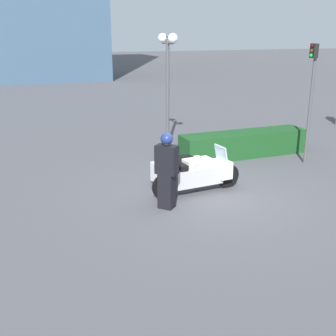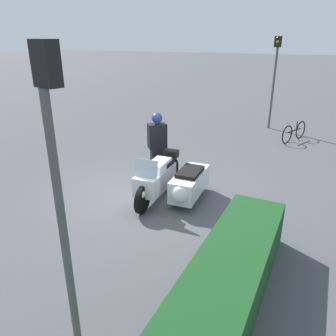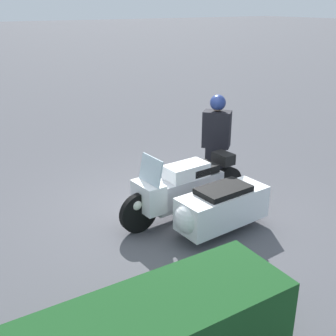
{
  "view_description": "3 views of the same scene",
  "coord_description": "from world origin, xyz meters",
  "px_view_note": "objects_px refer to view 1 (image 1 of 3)",
  "views": [
    {
      "loc": [
        -4.47,
        -8.71,
        3.85
      ],
      "look_at": [
        -0.9,
        0.37,
        0.7
      ],
      "focal_mm": 45.0,
      "sensor_mm": 36.0,
      "label": 1
    },
    {
      "loc": [
        6.15,
        3.6,
        3.56
      ],
      "look_at": [
        -0.01,
        0.56,
        0.83
      ],
      "focal_mm": 35.0,
      "sensor_mm": 36.0,
      "label": 2
    },
    {
      "loc": [
        3.32,
        5.33,
        3.25
      ],
      "look_at": [
        0.41,
        0.62,
        1.07
      ],
      "focal_mm": 45.0,
      "sensor_mm": 36.0,
      "label": 3
    }
  ],
  "objects_px": {
    "officer_rider": "(167,169)",
    "hedge_bush_curbside": "(244,144)",
    "police_motorcycle": "(191,171)",
    "twin_lamp_post": "(168,62)",
    "traffic_light_near": "(311,87)"
  },
  "relations": [
    {
      "from": "officer_rider",
      "to": "hedge_bush_curbside",
      "type": "relative_size",
      "value": 0.42
    },
    {
      "from": "police_motorcycle",
      "to": "twin_lamp_post",
      "type": "distance_m",
      "value": 4.86
    },
    {
      "from": "police_motorcycle",
      "to": "officer_rider",
      "type": "distance_m",
      "value": 1.53
    },
    {
      "from": "officer_rider",
      "to": "traffic_light_near",
      "type": "relative_size",
      "value": 0.5
    },
    {
      "from": "officer_rider",
      "to": "traffic_light_near",
      "type": "xyz_separation_m",
      "value": [
        5.21,
        1.7,
        1.39
      ]
    },
    {
      "from": "twin_lamp_post",
      "to": "traffic_light_near",
      "type": "relative_size",
      "value": 1.08
    },
    {
      "from": "hedge_bush_curbside",
      "to": "traffic_light_near",
      "type": "distance_m",
      "value": 2.72
    },
    {
      "from": "police_motorcycle",
      "to": "twin_lamp_post",
      "type": "xyz_separation_m",
      "value": [
        0.95,
        4.09,
        2.44
      ]
    },
    {
      "from": "twin_lamp_post",
      "to": "traffic_light_near",
      "type": "bearing_deg",
      "value": -46.6
    },
    {
      "from": "police_motorcycle",
      "to": "traffic_light_near",
      "type": "bearing_deg",
      "value": 5.27
    },
    {
      "from": "police_motorcycle",
      "to": "officer_rider",
      "type": "relative_size",
      "value": 1.38
    },
    {
      "from": "twin_lamp_post",
      "to": "officer_rider",
      "type": "bearing_deg",
      "value": -111.58
    },
    {
      "from": "traffic_light_near",
      "to": "twin_lamp_post",
      "type": "bearing_deg",
      "value": -34.9
    },
    {
      "from": "traffic_light_near",
      "to": "police_motorcycle",
      "type": "bearing_deg",
      "value": 21.37
    },
    {
      "from": "officer_rider",
      "to": "traffic_light_near",
      "type": "bearing_deg",
      "value": -24.26
    }
  ]
}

